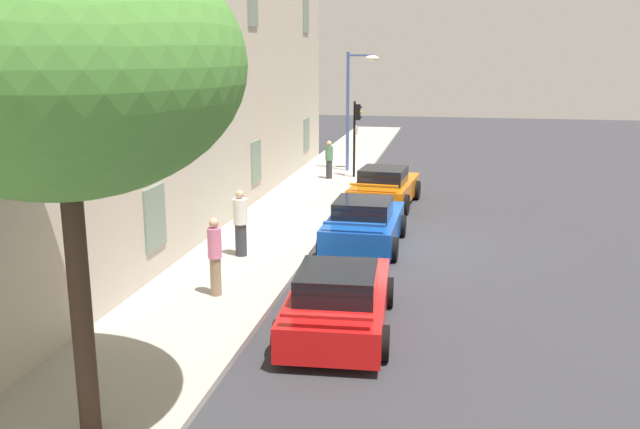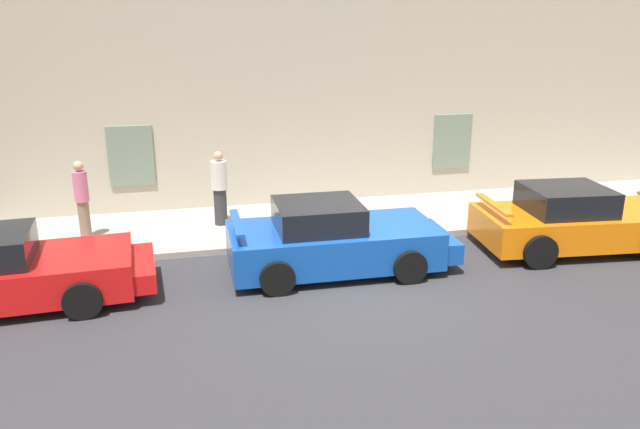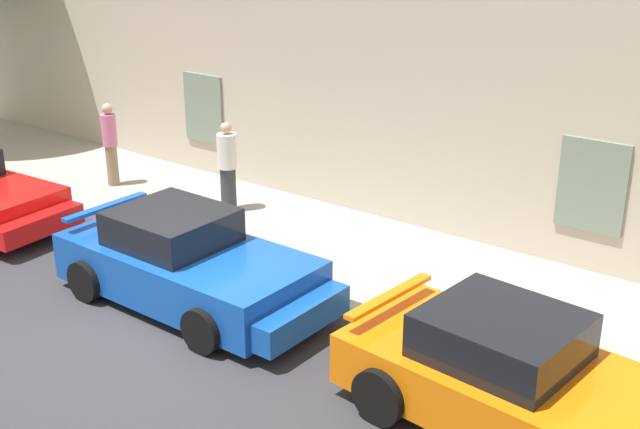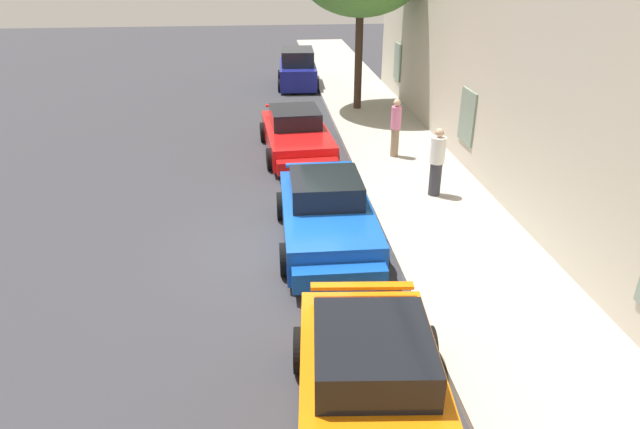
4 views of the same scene
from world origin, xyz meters
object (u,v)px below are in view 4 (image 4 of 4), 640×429
sportscar_yellow_flank (327,219)px  pedestrian_admiring (437,162)px  sportscar_red_lead (297,136)px  pedestrian_bystander (396,127)px  hatchback_parked (297,70)px  sportscar_white_middle (375,407)px

sportscar_yellow_flank → pedestrian_admiring: bearing=125.2°
sportscar_yellow_flank → sportscar_red_lead: bearing=-177.6°
pedestrian_admiring → sportscar_red_lead: bearing=-139.8°
pedestrian_bystander → hatchback_parked: bearing=-168.0°
hatchback_parked → pedestrian_bystander: bearing=12.0°
sportscar_white_middle → hatchback_parked: size_ratio=1.26×
sportscar_red_lead → sportscar_white_middle: 11.51m
sportscar_red_lead → hatchback_parked: (-9.75, 0.68, 0.19)m
sportscar_yellow_flank → pedestrian_bystander: (-5.17, 2.67, 0.45)m
sportscar_red_lead → sportscar_yellow_flank: sportscar_yellow_flank is taller
sportscar_yellow_flank → hatchback_parked: bearing=178.5°
pedestrian_admiring → sportscar_yellow_flank: bearing=-54.8°
sportscar_white_middle → pedestrian_admiring: 8.22m
sportscar_white_middle → pedestrian_admiring: pedestrian_admiring is taller
sportscar_white_middle → sportscar_red_lead: bearing=-178.9°
sportscar_yellow_flank → hatchback_parked: 15.79m
sportscar_white_middle → hatchback_parked: hatchback_parked is taller
sportscar_white_middle → pedestrian_bystander: bearing=165.7°
sportscar_red_lead → pedestrian_admiring: bearing=40.2°
sportscar_red_lead → pedestrian_bystander: pedestrian_bystander is taller
sportscar_red_lead → pedestrian_bystander: 3.09m
pedestrian_bystander → pedestrian_admiring: bearing=6.8°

